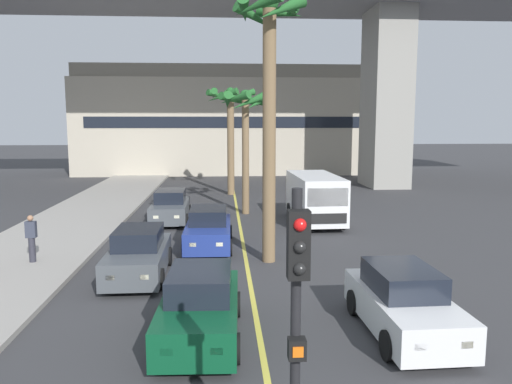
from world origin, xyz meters
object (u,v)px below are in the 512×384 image
object	(u,v)px
palm_tree_far_median	(269,70)
palm_tree_near_median	(246,113)
palm_tree_mid_median	(231,113)
car_queue_second	(138,255)
delivery_van	(315,197)
car_queue_fourth	(170,207)
pedestrian_mid_block	(31,238)
traffic_light_median_near	(297,320)
car_queue_fifth	(209,230)
car_queue_front	(200,307)
car_queue_third	(403,303)

from	to	relation	value
palm_tree_far_median	palm_tree_near_median	bearing A→B (deg)	92.12
palm_tree_mid_median	palm_tree_far_median	size ratio (longest dim) A/B	0.78
car_queue_second	delivery_van	xyz separation A→B (m)	(7.16, 8.14, 0.57)
car_queue_fourth	palm_tree_mid_median	distance (m)	10.84
palm_tree_near_median	pedestrian_mid_block	distance (m)	13.00
car_queue_second	traffic_light_median_near	xyz separation A→B (m)	(3.49, -10.50, 1.99)
palm_tree_mid_median	traffic_light_median_near	bearing A→B (deg)	-89.59
palm_tree_near_median	pedestrian_mid_block	world-z (taller)	palm_tree_near_median
car_queue_fifth	delivery_van	world-z (taller)	delivery_van
palm_tree_near_median	palm_tree_far_median	distance (m)	9.51
car_queue_front	car_queue_fourth	size ratio (longest dim) A/B	1.01
car_queue_second	palm_tree_far_median	xyz separation A→B (m)	(4.29, 1.54, 5.93)
palm_tree_mid_median	car_queue_fourth	bearing A→B (deg)	-108.95
delivery_van	pedestrian_mid_block	size ratio (longest dim) A/B	3.27
car_queue_front	pedestrian_mid_block	xyz separation A→B (m)	(-5.97, 6.22, 0.28)
palm_tree_mid_median	pedestrian_mid_block	world-z (taller)	palm_tree_mid_median
palm_tree_near_median	palm_tree_far_median	size ratio (longest dim) A/B	0.72
car_queue_second	palm_tree_far_median	distance (m)	7.48
car_queue_front	car_queue_fourth	world-z (taller)	same
car_queue_front	palm_tree_far_median	bearing A→B (deg)	71.10
palm_tree_near_median	car_queue_fifth	bearing A→B (deg)	-103.97
car_queue_front	car_queue_second	xyz separation A→B (m)	(-2.14, 4.73, 0.00)
traffic_light_median_near	pedestrian_mid_block	world-z (taller)	traffic_light_median_near
car_queue_front	palm_tree_far_median	xyz separation A→B (m)	(2.15, 6.27, 5.93)
palm_tree_far_median	car_queue_fifth	bearing A→B (deg)	135.66
palm_tree_near_median	palm_tree_mid_median	size ratio (longest dim) A/B	0.92
palm_tree_far_median	car_queue_second	bearing A→B (deg)	-160.22
car_queue_second	pedestrian_mid_block	xyz separation A→B (m)	(-3.83, 1.49, 0.28)
traffic_light_median_near	palm_tree_far_median	xyz separation A→B (m)	(0.80, 12.05, 3.94)
car_queue_fifth	palm_tree_near_median	world-z (taller)	palm_tree_near_median
traffic_light_median_near	car_queue_third	bearing A→B (deg)	59.39
delivery_van	palm_tree_near_median	xyz separation A→B (m)	(-3.22, 2.82, 4.06)
car_queue_fourth	pedestrian_mid_block	size ratio (longest dim) A/B	2.54
car_queue_second	car_queue_fifth	world-z (taller)	same
palm_tree_mid_median	palm_tree_far_median	world-z (taller)	palm_tree_far_median
car_queue_fourth	traffic_light_median_near	size ratio (longest dim) A/B	0.98
car_queue_front	car_queue_second	distance (m)	5.19
car_queue_third	car_queue_fifth	bearing A→B (deg)	119.23
car_queue_third	palm_tree_mid_median	world-z (taller)	palm_tree_mid_median
delivery_van	pedestrian_mid_block	distance (m)	12.84
palm_tree_mid_median	palm_tree_far_median	bearing A→B (deg)	-86.55
car_queue_fourth	car_queue_fifth	size ratio (longest dim) A/B	1.00
car_queue_fourth	car_queue_fifth	world-z (taller)	same
car_queue_front	traffic_light_median_near	size ratio (longest dim) A/B	0.99
car_queue_second	car_queue_fourth	xyz separation A→B (m)	(0.12, 8.99, 0.00)
traffic_light_median_near	palm_tree_mid_median	size ratio (longest dim) A/B	0.59
delivery_van	palm_tree_near_median	bearing A→B (deg)	138.78
car_queue_fifth	palm_tree_mid_median	size ratio (longest dim) A/B	0.58
palm_tree_mid_median	palm_tree_far_median	xyz separation A→B (m)	(1.00, -16.66, 1.18)
car_queue_front	palm_tree_near_median	size ratio (longest dim) A/B	0.64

